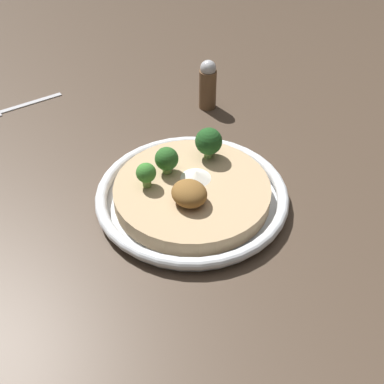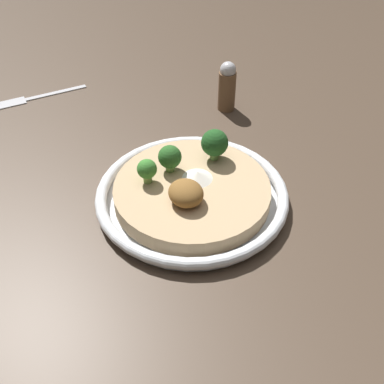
{
  "view_description": "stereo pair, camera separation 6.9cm",
  "coord_description": "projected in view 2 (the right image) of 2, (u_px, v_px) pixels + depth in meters",
  "views": [
    {
      "loc": [
        -0.41,
        0.32,
        0.47
      ],
      "look_at": [
        0.0,
        0.0,
        0.02
      ],
      "focal_mm": 45.0,
      "sensor_mm": 36.0,
      "label": 1
    },
    {
      "loc": [
        -0.45,
        0.26,
        0.47
      ],
      "look_at": [
        0.0,
        0.0,
        0.02
      ],
      "focal_mm": 45.0,
      "sensor_mm": 36.0,
      "label": 2
    }
  ],
  "objects": [
    {
      "name": "broccoli_front_right",
      "position": [
        215.0,
        143.0,
        0.71
      ],
      "size": [
        0.04,
        0.04,
        0.05
      ],
      "color": "#668E47",
      "rests_on": "risotto_bowl"
    },
    {
      "name": "fork_utensil",
      "position": [
        33.0,
        98.0,
        0.92
      ],
      "size": [
        0.03,
        0.17,
        0.0
      ],
      "rotation": [
        0.0,
        0.0,
        1.5
      ],
      "color": "#B7B7BC",
      "rests_on": "ground_plane"
    },
    {
      "name": "broccoli_back",
      "position": [
        147.0,
        170.0,
        0.67
      ],
      "size": [
        0.03,
        0.03,
        0.04
      ],
      "color": "#759E4C",
      "rests_on": "risotto_bowl"
    },
    {
      "name": "crispy_onion_garnish",
      "position": [
        186.0,
        193.0,
        0.65
      ],
      "size": [
        0.05,
        0.05,
        0.03
      ],
      "color": "brown",
      "rests_on": "risotto_bowl"
    },
    {
      "name": "pepper_shaker",
      "position": [
        227.0,
        86.0,
        0.86
      ],
      "size": [
        0.03,
        0.03,
        0.09
      ],
      "color": "brown",
      "rests_on": "ground_plane"
    },
    {
      "name": "cheese_sprinkle",
      "position": [
        197.0,
        175.0,
        0.69
      ],
      "size": [
        0.04,
        0.04,
        0.01
      ],
      "color": "white",
      "rests_on": "risotto_bowl"
    },
    {
      "name": "risotto_bowl",
      "position": [
        192.0,
        194.0,
        0.69
      ],
      "size": [
        0.28,
        0.28,
        0.03
      ],
      "color": "silver",
      "rests_on": "ground_plane"
    },
    {
      "name": "ground_plane",
      "position": [
        192.0,
        202.0,
        0.7
      ],
      "size": [
        6.0,
        6.0,
        0.0
      ],
      "primitive_type": "plane",
      "color": "#47382B"
    },
    {
      "name": "broccoli_right",
      "position": [
        170.0,
        157.0,
        0.69
      ],
      "size": [
        0.03,
        0.03,
        0.04
      ],
      "color": "#668E47",
      "rests_on": "risotto_bowl"
    }
  ]
}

